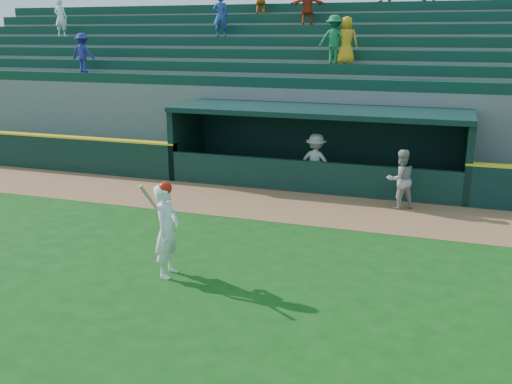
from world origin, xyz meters
TOP-DOWN VIEW (x-y plane):
  - ground at (0.00, 0.00)m, footprint 120.00×120.00m
  - warning_track at (0.00, 4.90)m, footprint 40.00×3.00m
  - dugout_player_front at (2.83, 5.72)m, footprint 1.03×0.97m
  - dugout_player_inside at (0.15, 6.91)m, footprint 1.21×0.77m
  - dugout at (0.00, 8.00)m, footprint 9.40×2.80m
  - stands at (0.00, 12.57)m, footprint 34.50×6.25m
  - batter_at_plate at (-1.16, -0.50)m, footprint 0.58×0.80m

SIDE VIEW (x-z plane):
  - ground at x=0.00m, z-range 0.00..0.00m
  - warning_track at x=0.00m, z-range 0.00..0.01m
  - dugout_player_front at x=2.83m, z-range 0.00..1.68m
  - dugout_player_inside at x=0.15m, z-range 0.00..1.77m
  - batter_at_plate at x=-1.16m, z-range -0.01..1.97m
  - dugout at x=0.00m, z-range 0.13..2.59m
  - stands at x=0.00m, z-range -1.33..6.13m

